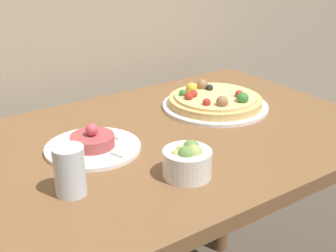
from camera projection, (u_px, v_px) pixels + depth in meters
dining_table at (142, 182)px, 1.21m from camera, size 1.27×0.74×0.78m
pizza_plate at (215, 101)px, 1.39m from camera, size 0.32×0.32×0.07m
tartare_plate at (93, 145)px, 1.13m from camera, size 0.23×0.23×0.07m
small_bowl at (187, 161)px, 1.00m from camera, size 0.11×0.11×0.08m
drinking_glass at (70, 171)px, 0.93m from camera, size 0.06×0.06×0.10m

